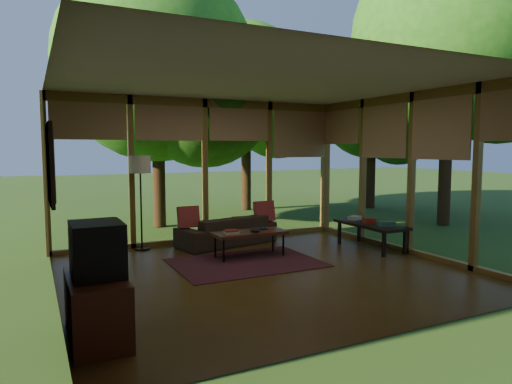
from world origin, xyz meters
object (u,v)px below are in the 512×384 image
media_cabinet (97,308)px  coffee_table (250,234)px  sofa (227,230)px  side_console (371,226)px  television (97,249)px  floor_lamp (140,170)px

media_cabinet → coffee_table: media_cabinet is taller
sofa → media_cabinet: (-2.70, -3.35, 0.03)m
media_cabinet → side_console: 5.24m
media_cabinet → television: (0.02, 0.00, 0.55)m
sofa → side_console: (2.17, -1.42, 0.14)m
floor_lamp → coffee_table: bearing=-42.7°
television → floor_lamp: floor_lamp is taller
television → coffee_table: size_ratio=0.46×
media_cabinet → floor_lamp: bearing=71.7°
floor_lamp → side_console: size_ratio=1.18×
side_console → floor_lamp: bearing=155.0°
sofa → floor_lamp: bearing=-23.6°
floor_lamp → side_console: (3.67, -1.71, -1.00)m
media_cabinet → coffee_table: (2.66, 2.29, 0.09)m
media_cabinet → television: 0.55m
media_cabinet → floor_lamp: 3.98m
television → side_console: 5.24m
sofa → television: television is taller
media_cabinet → television: bearing=0.0°
sofa → floor_lamp: (-1.50, 0.28, 1.14)m
sofa → media_cabinet: bearing=38.2°
sofa → television: 4.33m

